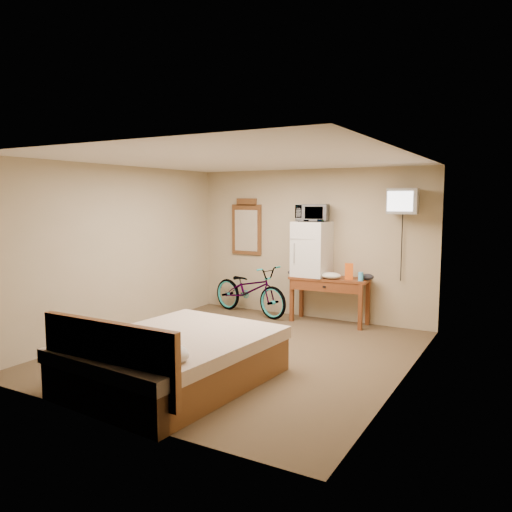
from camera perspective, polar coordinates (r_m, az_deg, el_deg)
name	(u,v)px	position (r m, az deg, el deg)	size (l,w,h in m)	color
room	(240,258)	(6.43, -1.84, -0.22)	(4.60, 4.64, 2.50)	#3F301F
desk	(329,286)	(8.11, 8.31, -3.36)	(1.29, 0.59, 0.75)	maroon
mini_fridge	(312,249)	(8.19, 6.41, 0.82)	(0.56, 0.55, 0.89)	silver
microwave	(312,213)	(8.15, 6.46, 4.91)	(0.51, 0.34, 0.28)	silver
snack_bag	(349,271)	(7.95, 10.58, -1.73)	(0.13, 0.07, 0.25)	#EC5B14
blue_cup	(361,276)	(7.85, 11.89, -2.31)	(0.08, 0.08, 0.13)	#46B1F0
cloth_cream	(331,276)	(7.97, 8.56, -2.23)	(0.33, 0.25, 0.10)	beige
cloth_dark_a	(296,273)	(8.20, 4.65, -1.90)	(0.30, 0.22, 0.11)	black
cloth_dark_b	(367,277)	(7.97, 12.60, -2.34)	(0.21, 0.17, 0.10)	black
crt_television	(403,201)	(7.68, 16.45, 6.02)	(0.46, 0.58, 0.38)	black
wall_mirror	(247,227)	(8.98, -1.08, 3.29)	(0.59, 0.04, 1.00)	brown
bicycle	(250,290)	(8.70, -0.71, -3.85)	(0.58, 1.66, 0.87)	black
bed	(171,359)	(5.56, -9.69, -11.51)	(1.82, 2.32, 0.90)	brown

